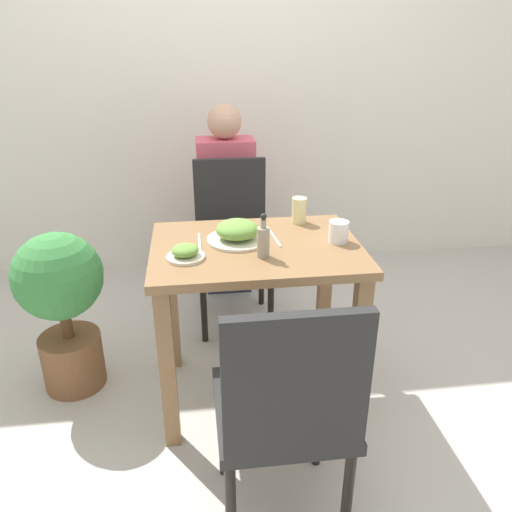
{
  "coord_description": "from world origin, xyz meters",
  "views": [
    {
      "loc": [
        -0.24,
        -1.86,
        1.55
      ],
      "look_at": [
        0.0,
        0.0,
        0.7
      ],
      "focal_mm": 35.0,
      "sensor_mm": 36.0,
      "label": 1
    }
  ],
  "objects_px": {
    "chair_near": "(286,408)",
    "person_figure": "(227,203)",
    "sauce_bottle": "(263,240)",
    "juice_glass": "(299,210)",
    "potted_plant_left": "(62,299)",
    "drink_cup": "(339,232)",
    "chair_far": "(232,233)",
    "food_plate": "(237,232)",
    "side_plate": "(185,253)"
  },
  "relations": [
    {
      "from": "chair_near",
      "to": "drink_cup",
      "type": "bearing_deg",
      "value": -116.16
    },
    {
      "from": "side_plate",
      "to": "food_plate",
      "type": "bearing_deg",
      "value": 34.92
    },
    {
      "from": "juice_glass",
      "to": "side_plate",
      "type": "bearing_deg",
      "value": -147.23
    },
    {
      "from": "food_plate",
      "to": "person_figure",
      "type": "xyz_separation_m",
      "value": [
        0.03,
        1.02,
        -0.21
      ]
    },
    {
      "from": "sauce_bottle",
      "to": "chair_near",
      "type": "bearing_deg",
      "value": -91.44
    },
    {
      "from": "food_plate",
      "to": "juice_glass",
      "type": "distance_m",
      "value": 0.35
    },
    {
      "from": "juice_glass",
      "to": "potted_plant_left",
      "type": "relative_size",
      "value": 0.15
    },
    {
      "from": "side_plate",
      "to": "chair_near",
      "type": "bearing_deg",
      "value": -65.27
    },
    {
      "from": "drink_cup",
      "to": "potted_plant_left",
      "type": "bearing_deg",
      "value": 171.15
    },
    {
      "from": "chair_near",
      "to": "juice_glass",
      "type": "distance_m",
      "value": 1.01
    },
    {
      "from": "chair_near",
      "to": "juice_glass",
      "type": "height_order",
      "value": "chair_near"
    },
    {
      "from": "chair_near",
      "to": "side_plate",
      "type": "distance_m",
      "value": 0.72
    },
    {
      "from": "side_plate",
      "to": "drink_cup",
      "type": "bearing_deg",
      "value": 7.78
    },
    {
      "from": "potted_plant_left",
      "to": "person_figure",
      "type": "xyz_separation_m",
      "value": [
        0.8,
        0.9,
        0.12
      ]
    },
    {
      "from": "chair_near",
      "to": "sauce_bottle",
      "type": "bearing_deg",
      "value": -91.44
    },
    {
      "from": "side_plate",
      "to": "juice_glass",
      "type": "bearing_deg",
      "value": 32.77
    },
    {
      "from": "drink_cup",
      "to": "sauce_bottle",
      "type": "bearing_deg",
      "value": -161.87
    },
    {
      "from": "juice_glass",
      "to": "person_figure",
      "type": "bearing_deg",
      "value": 107.86
    },
    {
      "from": "drink_cup",
      "to": "chair_far",
      "type": "bearing_deg",
      "value": 117.73
    },
    {
      "from": "food_plate",
      "to": "drink_cup",
      "type": "bearing_deg",
      "value": -8.9
    },
    {
      "from": "drink_cup",
      "to": "potted_plant_left",
      "type": "distance_m",
      "value": 1.25
    },
    {
      "from": "juice_glass",
      "to": "potted_plant_left",
      "type": "bearing_deg",
      "value": -176.84
    },
    {
      "from": "chair_near",
      "to": "drink_cup",
      "type": "xyz_separation_m",
      "value": [
        0.34,
        0.7,
        0.27
      ]
    },
    {
      "from": "sauce_bottle",
      "to": "person_figure",
      "type": "bearing_deg",
      "value": 92.65
    },
    {
      "from": "food_plate",
      "to": "sauce_bottle",
      "type": "height_order",
      "value": "sauce_bottle"
    },
    {
      "from": "chair_far",
      "to": "potted_plant_left",
      "type": "bearing_deg",
      "value": -146.22
    },
    {
      "from": "chair_near",
      "to": "potted_plant_left",
      "type": "relative_size",
      "value": 1.19
    },
    {
      "from": "chair_near",
      "to": "juice_glass",
      "type": "bearing_deg",
      "value": -103.68
    },
    {
      "from": "juice_glass",
      "to": "person_figure",
      "type": "height_order",
      "value": "person_figure"
    },
    {
      "from": "chair_near",
      "to": "person_figure",
      "type": "distance_m",
      "value": 1.78
    },
    {
      "from": "chair_far",
      "to": "juice_glass",
      "type": "relative_size",
      "value": 7.83
    },
    {
      "from": "sauce_bottle",
      "to": "person_figure",
      "type": "distance_m",
      "value": 1.21
    },
    {
      "from": "drink_cup",
      "to": "potted_plant_left",
      "type": "height_order",
      "value": "drink_cup"
    },
    {
      "from": "juice_glass",
      "to": "sauce_bottle",
      "type": "relative_size",
      "value": 0.66
    },
    {
      "from": "potted_plant_left",
      "to": "chair_far",
      "type": "bearing_deg",
      "value": 33.78
    },
    {
      "from": "chair_near",
      "to": "side_plate",
      "type": "height_order",
      "value": "chair_near"
    },
    {
      "from": "side_plate",
      "to": "person_figure",
      "type": "distance_m",
      "value": 1.21
    },
    {
      "from": "side_plate",
      "to": "person_figure",
      "type": "xyz_separation_m",
      "value": [
        0.24,
        1.17,
        -0.19
      ]
    },
    {
      "from": "chair_far",
      "to": "food_plate",
      "type": "height_order",
      "value": "chair_far"
    },
    {
      "from": "food_plate",
      "to": "juice_glass",
      "type": "bearing_deg",
      "value": 31.14
    },
    {
      "from": "food_plate",
      "to": "sauce_bottle",
      "type": "xyz_separation_m",
      "value": [
        0.08,
        -0.17,
        0.03
      ]
    },
    {
      "from": "chair_far",
      "to": "person_figure",
      "type": "distance_m",
      "value": 0.36
    },
    {
      "from": "chair_far",
      "to": "drink_cup",
      "type": "height_order",
      "value": "chair_far"
    },
    {
      "from": "person_figure",
      "to": "juice_glass",
      "type": "bearing_deg",
      "value": -72.14
    },
    {
      "from": "food_plate",
      "to": "sauce_bottle",
      "type": "distance_m",
      "value": 0.19
    },
    {
      "from": "potted_plant_left",
      "to": "juice_glass",
      "type": "bearing_deg",
      "value": 3.16
    },
    {
      "from": "chair_far",
      "to": "person_figure",
      "type": "bearing_deg",
      "value": 90.4
    },
    {
      "from": "person_figure",
      "to": "potted_plant_left",
      "type": "bearing_deg",
      "value": -131.89
    },
    {
      "from": "chair_far",
      "to": "potted_plant_left",
      "type": "height_order",
      "value": "chair_far"
    },
    {
      "from": "chair_far",
      "to": "drink_cup",
      "type": "xyz_separation_m",
      "value": [
        0.38,
        -0.72,
        0.27
      ]
    }
  ]
}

